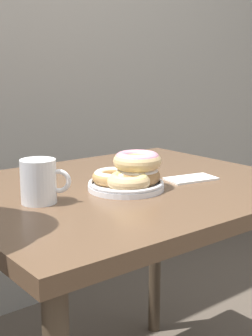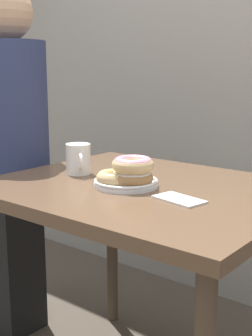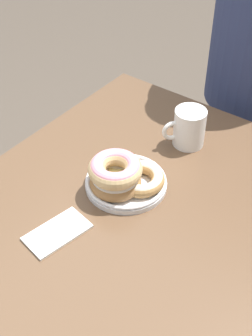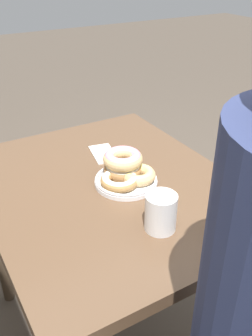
{
  "view_description": "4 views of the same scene",
  "coord_description": "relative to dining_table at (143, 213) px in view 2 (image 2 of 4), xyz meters",
  "views": [
    {
      "loc": [
        -0.8,
        -0.76,
        1.11
      ],
      "look_at": [
        -0.03,
        0.21,
        0.84
      ],
      "focal_mm": 50.0,
      "sensor_mm": 36.0,
      "label": 1
    },
    {
      "loc": [
        0.88,
        -0.92,
        1.15
      ],
      "look_at": [
        -0.03,
        0.21,
        0.84
      ],
      "focal_mm": 50.0,
      "sensor_mm": 36.0,
      "label": 2
    },
    {
      "loc": [
        0.66,
        0.72,
        1.59
      ],
      "look_at": [
        -0.03,
        0.21,
        0.84
      ],
      "focal_mm": 50.0,
      "sensor_mm": 36.0,
      "label": 3
    },
    {
      "loc": [
        -0.93,
        0.73,
        1.45
      ],
      "look_at": [
        -0.03,
        0.21,
        0.84
      ],
      "focal_mm": 40.0,
      "sensor_mm": 36.0,
      "label": 4
    }
  ],
  "objects": [
    {
      "name": "napkin",
      "position": [
        0.19,
        -0.08,
        0.1
      ],
      "size": [
        0.16,
        0.11,
        0.01
      ],
      "color": "white",
      "rests_on": "dining_table"
    },
    {
      "name": "coffee_mug",
      "position": [
        -0.28,
        -0.02,
        0.15
      ],
      "size": [
        0.11,
        0.1,
        0.11
      ],
      "color": "white",
      "rests_on": "dining_table"
    },
    {
      "name": "dining_table",
      "position": [
        0.0,
        0.0,
        0.0
      ],
      "size": [
        0.97,
        0.79,
        0.78
      ],
      "color": "brown",
      "rests_on": "ground_plane"
    },
    {
      "name": "donut_plate",
      "position": [
        -0.02,
        -0.05,
        0.14
      ],
      "size": [
        0.22,
        0.22,
        0.1
      ],
      "color": "white",
      "rests_on": "dining_table"
    },
    {
      "name": "person_figure",
      "position": [
        -0.73,
        0.0,
        0.13
      ],
      "size": [
        0.36,
        0.36,
        1.47
      ],
      "color": "black",
      "rests_on": "ground_plane"
    }
  ]
}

